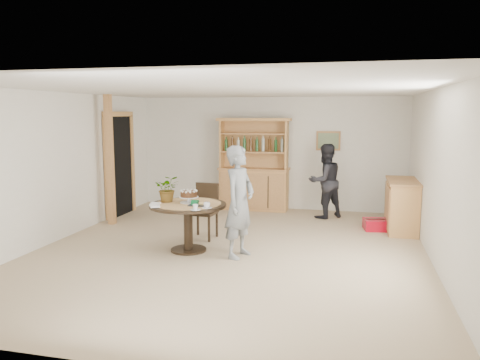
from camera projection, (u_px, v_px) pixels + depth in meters
name	position (u px, v px, depth m)	size (l,w,h in m)	color
ground	(230.00, 251.00, 7.36)	(7.00, 7.00, 0.00)	#C5B187
room_shell	(230.00, 140.00, 7.12)	(6.04, 7.04, 2.52)	white
doorway	(119.00, 163.00, 9.81)	(0.13, 1.10, 2.18)	black
pine_post	(110.00, 160.00, 8.97)	(0.12, 0.12, 2.50)	tan
hutch	(254.00, 179.00, 10.45)	(1.62, 0.54, 2.04)	tan
sideboard	(402.00, 205.00, 8.57)	(0.54, 1.26, 0.94)	tan
dining_table	(188.00, 213.00, 7.28)	(1.20, 1.20, 0.76)	black
dining_chair	(205.00, 207.00, 8.09)	(0.45, 0.45, 0.95)	black
birthday_cake	(189.00, 195.00, 7.29)	(0.30, 0.30, 0.20)	white
flower_vase	(168.00, 189.00, 7.36)	(0.38, 0.33, 0.42)	#3F7233
gift_tray	(198.00, 204.00, 7.09)	(0.30, 0.20, 0.08)	black
coffee_cup_a	(207.00, 205.00, 6.89)	(0.15, 0.15, 0.09)	white
coffee_cup_b	(195.00, 208.00, 6.76)	(0.15, 0.15, 0.08)	white
napkins	(155.00, 205.00, 7.05)	(0.24, 0.33, 0.03)	white
teen_boy	(239.00, 202.00, 6.95)	(0.61, 0.40, 1.68)	slate
adult_person	(325.00, 181.00, 9.59)	(0.74, 0.58, 1.53)	black
red_suitcase	(381.00, 225.00, 8.66)	(0.66, 0.49, 0.21)	red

